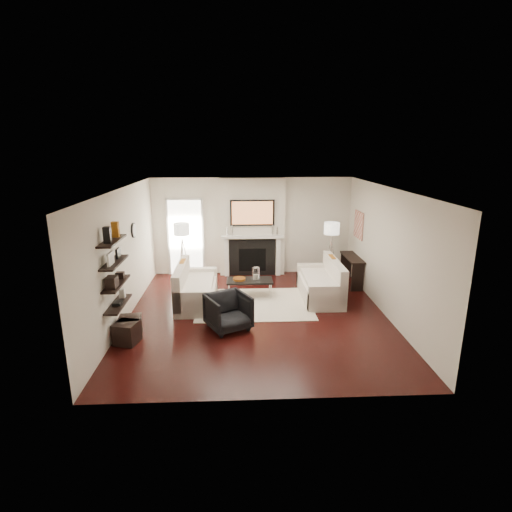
{
  "coord_description": "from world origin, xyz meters",
  "views": [
    {
      "loc": [
        -0.4,
        -7.96,
        3.51
      ],
      "look_at": [
        0.0,
        0.6,
        1.15
      ],
      "focal_mm": 28.0,
      "sensor_mm": 36.0,
      "label": 1
    }
  ],
  "objects_px": {
    "ottoman_near": "(130,327)",
    "armchair": "(228,310)",
    "loveseat_right_base": "(320,289)",
    "loveseat_left_base": "(197,295)",
    "lamp_left_shade": "(181,229)",
    "coffee_table": "(250,281)",
    "lamp_right_shade": "(332,228)"
  },
  "relations": [
    {
      "from": "armchair",
      "to": "lamp_right_shade",
      "type": "height_order",
      "value": "lamp_right_shade"
    },
    {
      "from": "armchair",
      "to": "lamp_left_shade",
      "type": "bearing_deg",
      "value": 85.82
    },
    {
      "from": "loveseat_left_base",
      "to": "armchair",
      "type": "xyz_separation_m",
      "value": [
        0.75,
        -1.37,
        0.18
      ]
    },
    {
      "from": "loveseat_left_base",
      "to": "lamp_left_shade",
      "type": "distance_m",
      "value": 2.0
    },
    {
      "from": "coffee_table",
      "to": "lamp_right_shade",
      "type": "xyz_separation_m",
      "value": [
        2.18,
        1.02,
        1.05
      ]
    },
    {
      "from": "loveseat_right_base",
      "to": "armchair",
      "type": "height_order",
      "value": "armchair"
    },
    {
      "from": "armchair",
      "to": "lamp_right_shade",
      "type": "relative_size",
      "value": 1.96
    },
    {
      "from": "lamp_right_shade",
      "to": "loveseat_left_base",
      "type": "bearing_deg",
      "value": -157.54
    },
    {
      "from": "coffee_table",
      "to": "lamp_right_shade",
      "type": "bearing_deg",
      "value": 25.17
    },
    {
      "from": "ottoman_near",
      "to": "armchair",
      "type": "bearing_deg",
      "value": 7.85
    },
    {
      "from": "loveseat_right_base",
      "to": "armchair",
      "type": "relative_size",
      "value": 2.3
    },
    {
      "from": "lamp_right_shade",
      "to": "ottoman_near",
      "type": "distance_m",
      "value": 5.59
    },
    {
      "from": "armchair",
      "to": "ottoman_near",
      "type": "height_order",
      "value": "armchair"
    },
    {
      "from": "loveseat_right_base",
      "to": "lamp_right_shade",
      "type": "distance_m",
      "value": 1.79
    },
    {
      "from": "coffee_table",
      "to": "ottoman_near",
      "type": "relative_size",
      "value": 2.75
    },
    {
      "from": "loveseat_left_base",
      "to": "lamp_left_shade",
      "type": "xyz_separation_m",
      "value": [
        -0.49,
        1.49,
        1.24
      ]
    },
    {
      "from": "coffee_table",
      "to": "lamp_right_shade",
      "type": "height_order",
      "value": "lamp_right_shade"
    },
    {
      "from": "loveseat_left_base",
      "to": "armchair",
      "type": "relative_size",
      "value": 2.3
    },
    {
      "from": "ottoman_near",
      "to": "lamp_right_shade",
      "type": "bearing_deg",
      "value": 33.93
    },
    {
      "from": "loveseat_left_base",
      "to": "loveseat_right_base",
      "type": "distance_m",
      "value": 2.91
    },
    {
      "from": "lamp_right_shade",
      "to": "loveseat_right_base",
      "type": "bearing_deg",
      "value": -113.01
    },
    {
      "from": "lamp_left_shade",
      "to": "ottoman_near",
      "type": "xyz_separation_m",
      "value": [
        -0.62,
        -3.12,
        -1.25
      ]
    },
    {
      "from": "loveseat_left_base",
      "to": "coffee_table",
      "type": "bearing_deg",
      "value": 17.4
    },
    {
      "from": "loveseat_left_base",
      "to": "ottoman_near",
      "type": "distance_m",
      "value": 1.97
    },
    {
      "from": "coffee_table",
      "to": "armchair",
      "type": "distance_m",
      "value": 1.82
    },
    {
      "from": "coffee_table",
      "to": "loveseat_right_base",
      "type": "bearing_deg",
      "value": -5.75
    },
    {
      "from": "loveseat_right_base",
      "to": "ottoman_near",
      "type": "distance_m",
      "value": 4.42
    },
    {
      "from": "lamp_left_shade",
      "to": "lamp_right_shade",
      "type": "bearing_deg",
      "value": -1.17
    },
    {
      "from": "ottoman_near",
      "to": "loveseat_left_base",
      "type": "bearing_deg",
      "value": 55.72
    },
    {
      "from": "coffee_table",
      "to": "armchair",
      "type": "bearing_deg",
      "value": -105.16
    },
    {
      "from": "armchair",
      "to": "ottoman_near",
      "type": "xyz_separation_m",
      "value": [
        -1.86,
        -0.26,
        -0.19
      ]
    },
    {
      "from": "armchair",
      "to": "lamp_right_shade",
      "type": "bearing_deg",
      "value": 18.68
    }
  ]
}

